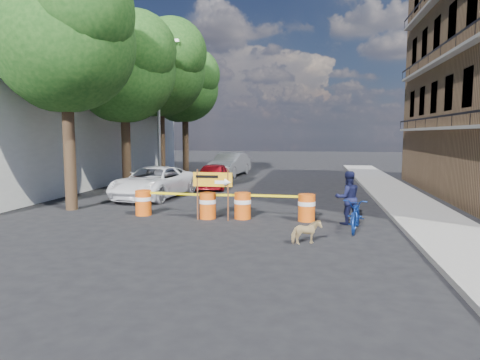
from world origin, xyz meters
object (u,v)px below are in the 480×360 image
at_px(bicycle, 357,199).
at_px(suv_white, 154,182).
at_px(dog, 306,232).
at_px(sedan_red, 213,176).
at_px(barrel_far_left, 143,202).
at_px(detour_sign, 217,184).
at_px(pedestrian, 348,198).
at_px(barrel_mid_right, 243,205).
at_px(barrel_mid_left, 208,205).
at_px(barrel_far_right, 307,207).
at_px(sedan_silver, 230,164).

distance_m(bicycle, suv_white, 9.99).
bearing_deg(dog, sedan_red, 0.72).
xyz_separation_m(barrel_far_left, suv_white, (-1.16, 4.04, 0.24)).
relative_size(detour_sign, pedestrian, 1.00).
relative_size(barrel_far_left, barrel_mid_right, 1.00).
bearing_deg(barrel_mid_left, dog, -40.75).
bearing_deg(barrel_mid_left, barrel_far_right, 2.22).
xyz_separation_m(barrel_mid_right, pedestrian, (3.48, -0.30, 0.39)).
relative_size(pedestrian, bicycle, 0.90).
bearing_deg(detour_sign, barrel_far_right, 8.14).
height_order(barrel_far_right, sedan_red, sedan_red).
distance_m(pedestrian, suv_white, 9.35).
bearing_deg(barrel_mid_right, suv_white, 139.48).
height_order(barrel_mid_left, dog, barrel_mid_left).
distance_m(barrel_mid_right, detour_sign, 1.19).
distance_m(sedan_red, sedan_silver, 6.87).
distance_m(barrel_far_right, suv_white, 8.08).
bearing_deg(sedan_red, sedan_silver, 90.12).
bearing_deg(sedan_silver, dog, -65.04).
bearing_deg(barrel_far_right, detour_sign, -172.15).
xyz_separation_m(pedestrian, dog, (-1.27, -2.80, -0.54)).
distance_m(barrel_far_left, barrel_mid_right, 3.62).
relative_size(barrel_mid_left, detour_sign, 0.52).
relative_size(barrel_mid_right, dog, 1.17).
relative_size(barrel_mid_right, barrel_far_right, 1.00).
bearing_deg(pedestrian, dog, 49.37).
height_order(bicycle, sedan_red, bicycle).
relative_size(dog, sedan_red, 0.20).
xyz_separation_m(barrel_mid_left, barrel_mid_right, (1.19, 0.17, 0.00)).
distance_m(detour_sign, suv_white, 6.06).
relative_size(barrel_mid_left, barrel_far_right, 1.00).
distance_m(pedestrian, dog, 3.12).
height_order(barrel_far_right, dog, barrel_far_right).
bearing_deg(barrel_far_left, dog, -28.38).
height_order(dog, sedan_red, sedan_red).
bearing_deg(suv_white, dog, -38.53).
xyz_separation_m(detour_sign, pedestrian, (4.26, 0.14, -0.39)).
xyz_separation_m(barrel_far_right, detour_sign, (-2.96, -0.41, 0.78)).
relative_size(barrel_far_right, bicycle, 0.47).
bearing_deg(pedestrian, detour_sign, -14.40).
bearing_deg(barrel_mid_left, barrel_mid_right, 8.02).
relative_size(barrel_far_left, sedan_red, 0.23).
bearing_deg(dog, sedan_silver, -6.97).
bearing_deg(barrel_far_right, barrel_mid_left, -177.78).
xyz_separation_m(barrel_far_left, sedan_red, (0.66, 7.95, 0.20)).
bearing_deg(pedestrian, barrel_mid_left, -17.97).
relative_size(detour_sign, bicycle, 0.90).
xyz_separation_m(suv_white, sedan_red, (1.82, 3.91, -0.04)).
xyz_separation_m(barrel_mid_right, sedan_red, (-2.96, 7.99, 0.20)).
height_order(barrel_mid_right, dog, barrel_mid_right).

